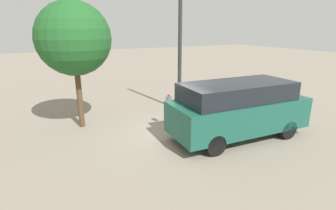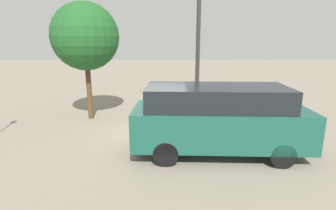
% 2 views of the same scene
% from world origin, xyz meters
% --- Properties ---
extents(ground_plane, '(80.00, 80.00, 0.00)m').
position_xyz_m(ground_plane, '(0.00, 0.00, 0.00)').
color(ground_plane, gray).
extents(parking_meter_near, '(0.21, 0.13, 1.39)m').
position_xyz_m(parking_meter_near, '(0.36, 0.68, 1.03)').
color(parking_meter_near, '#9E9EA3').
rests_on(parking_meter_near, ground).
extents(lamp_post, '(0.44, 0.44, 6.03)m').
position_xyz_m(lamp_post, '(1.94, 2.54, 2.15)').
color(lamp_post, beige).
rests_on(lamp_post, ground).
extents(parked_van, '(5.23, 2.26, 2.10)m').
position_xyz_m(parked_van, '(2.10, -1.43, 1.14)').
color(parked_van, '#195142').
rests_on(parked_van, ground).
extents(street_tree, '(2.81, 2.81, 4.96)m').
position_xyz_m(street_tree, '(-2.79, 2.41, 3.54)').
color(street_tree, '#513823').
rests_on(street_tree, ground).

